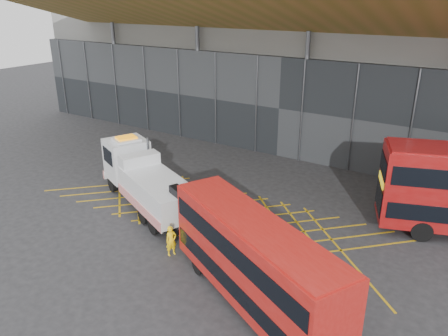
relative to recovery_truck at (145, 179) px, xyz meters
The scene contains 6 objects.
ground_plane 2.47m from the recovery_truck, 57.02° to the left, with size 120.00×120.00×0.00m, color #28282A.
road_markings 4.72m from the recovery_truck, 19.13° to the left, with size 23.16×7.16×0.01m.
construction_building 21.28m from the recovery_truck, 81.82° to the left, with size 55.00×23.97×18.00m.
recovery_truck is the anchor object (origin of this frame).
bus_towed 11.29m from the recovery_truck, 24.92° to the right, with size 9.84×6.61×4.04m.
worker 6.14m from the recovery_truck, 36.45° to the right, with size 0.59×0.39×1.62m, color yellow.
Camera 1 is at (16.50, -19.87, 12.48)m, focal length 35.00 mm.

